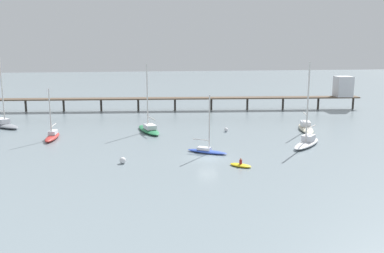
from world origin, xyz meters
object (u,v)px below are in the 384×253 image
sailboat_green (149,128)px  sailboat_gray (3,123)px  mooring_buoy_outer (123,160)px  pier (249,93)px  sailboat_red (52,136)px  sailboat_white (307,141)px  dinghy_yellow (241,165)px  sailboat_cream (306,126)px  mooring_buoy_mid (226,130)px  sailboat_blue (207,149)px

sailboat_green → sailboat_gray: 28.65m
mooring_buoy_outer → pier: bearing=55.7°
sailboat_red → sailboat_white: bearing=-14.7°
dinghy_yellow → sailboat_cream: bearing=49.6°
pier → sailboat_white: size_ratio=7.56×
sailboat_red → sailboat_green: sailboat_green is taller
sailboat_cream → mooring_buoy_outer: bearing=-152.1°
sailboat_gray → mooring_buoy_outer: sailboat_gray is taller
sailboat_cream → sailboat_gray: bearing=168.8°
sailboat_gray → dinghy_yellow: size_ratio=4.40×
mooring_buoy_mid → mooring_buoy_outer: bearing=-135.0°
sailboat_blue → sailboat_gray: size_ratio=0.63×
sailboat_cream → sailboat_blue: sailboat_cream is taller
sailboat_red → dinghy_yellow: sailboat_red is taller
sailboat_blue → sailboat_green: (-7.65, 16.26, 0.12)m
pier → mooring_buoy_mid: bearing=-114.2°
sailboat_cream → sailboat_red: 44.91m
sailboat_gray → dinghy_yellow: (38.08, -32.18, -0.55)m
dinghy_yellow → mooring_buoy_mid: bearing=81.9°
sailboat_red → dinghy_yellow: (26.91, -20.00, -0.42)m
sailboat_cream → sailboat_green: bearing=175.0°
sailboat_white → pier: bearing=88.1°
sailboat_red → dinghy_yellow: bearing=-36.6°
sailboat_red → sailboat_white: 41.39m
sailboat_white → dinghy_yellow: sailboat_white is taller
pier → mooring_buoy_mid: 27.57m
sailboat_cream → mooring_buoy_outer: sailboat_cream is taller
sailboat_cream → sailboat_gray: 57.15m
sailboat_gray → sailboat_cream: bearing=-11.2°
sailboat_cream → sailboat_white: (-4.86, -11.64, -0.01)m
sailboat_cream → dinghy_yellow: 27.75m
pier → dinghy_yellow: 49.05m
sailboat_red → sailboat_green: bearing=12.7°
pier → sailboat_cream: size_ratio=7.16×
sailboat_blue → dinghy_yellow: size_ratio=2.75×
sailboat_blue → mooring_buoy_mid: bearing=66.8°
pier → sailboat_red: sailboat_red is taller
pier → mooring_buoy_outer: size_ratio=104.79×
pier → dinghy_yellow: (-14.33, -46.75, -3.79)m
sailboat_blue → dinghy_yellow: 8.01m
sailboat_gray → mooring_buoy_mid: (41.19, -10.35, -0.39)m
sailboat_white → dinghy_yellow: bearing=-144.1°
mooring_buoy_outer → mooring_buoy_mid: bearing=45.0°
sailboat_gray → mooring_buoy_outer: size_ratio=15.88×
sailboat_green → sailboat_white: (23.86, -14.16, 0.04)m
sailboat_cream → mooring_buoy_outer: size_ratio=14.63×
sailboat_red → sailboat_white: (40.04, -10.51, 0.09)m
sailboat_blue → sailboat_green: 17.97m
pier → sailboat_gray: size_ratio=6.60×
sailboat_red → sailboat_white: size_ratio=0.72×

